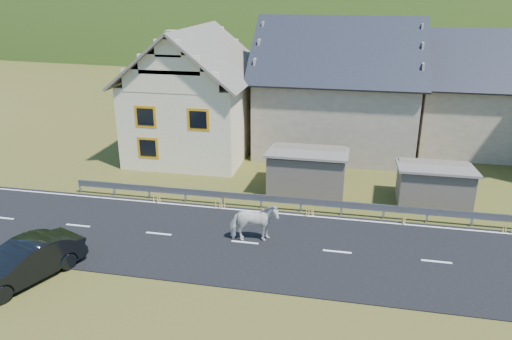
# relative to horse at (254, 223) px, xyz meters

# --- Properties ---
(ground) EXTENTS (160.00, 160.00, 0.00)m
(ground) POSITION_rel_horse_xyz_m (3.63, -0.21, -0.93)
(ground) COLOR #394214
(ground) RESTS_ON ground
(road) EXTENTS (60.00, 7.00, 0.04)m
(road) POSITION_rel_horse_xyz_m (3.63, -0.21, -0.91)
(road) COLOR black
(road) RESTS_ON ground
(lane_markings) EXTENTS (60.00, 6.60, 0.01)m
(lane_markings) POSITION_rel_horse_xyz_m (3.63, -0.21, -0.88)
(lane_markings) COLOR silver
(lane_markings) RESTS_ON road
(guardrail) EXTENTS (28.10, 0.09, 0.75)m
(guardrail) POSITION_rel_horse_xyz_m (3.63, 3.47, -0.36)
(guardrail) COLOR #93969B
(guardrail) RESTS_ON ground
(shed_left) EXTENTS (4.30, 3.30, 2.40)m
(shed_left) POSITION_rel_horse_xyz_m (1.63, 6.29, 0.17)
(shed_left) COLOR #695E4F
(shed_left) RESTS_ON ground
(shed_right) EXTENTS (3.80, 2.90, 2.20)m
(shed_right) POSITION_rel_horse_xyz_m (8.13, 5.79, 0.07)
(shed_right) COLOR #695E4F
(shed_right) RESTS_ON ground
(house_cream) EXTENTS (7.80, 9.80, 8.30)m
(house_cream) POSITION_rel_horse_xyz_m (-6.37, 11.79, 3.43)
(house_cream) COLOR beige
(house_cream) RESTS_ON ground
(house_stone_a) EXTENTS (10.80, 9.80, 8.90)m
(house_stone_a) POSITION_rel_horse_xyz_m (2.63, 14.79, 3.71)
(house_stone_a) COLOR tan
(house_stone_a) RESTS_ON ground
(house_stone_b) EXTENTS (9.80, 8.80, 8.10)m
(house_stone_b) POSITION_rel_horse_xyz_m (12.63, 16.79, 3.31)
(house_stone_b) COLOR tan
(house_stone_b) RESTS_ON ground
(mountain) EXTENTS (440.00, 280.00, 260.00)m
(mountain) POSITION_rel_horse_xyz_m (8.63, 179.79, -20.93)
(mountain) COLOR #214012
(mountain) RESTS_ON ground
(conifer_patch) EXTENTS (76.00, 50.00, 28.00)m
(conifer_patch) POSITION_rel_horse_xyz_m (-51.37, 109.79, 5.07)
(conifer_patch) COLOR black
(conifer_patch) RESTS_ON ground
(horse) EXTENTS (1.43, 2.26, 1.77)m
(horse) POSITION_rel_horse_xyz_m (0.00, 0.00, 0.00)
(horse) COLOR beige
(horse) RESTS_ON road
(car) EXTENTS (3.25, 4.88, 1.52)m
(car) POSITION_rel_horse_xyz_m (-7.92, -4.71, -0.16)
(car) COLOR black
(car) RESTS_ON ground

